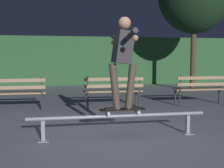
{
  "coord_description": "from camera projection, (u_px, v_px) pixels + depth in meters",
  "views": [
    {
      "loc": [
        -1.04,
        -4.59,
        1.36
      ],
      "look_at": [
        0.03,
        1.07,
        0.85
      ],
      "focal_mm": 47.27,
      "sensor_mm": 36.0,
      "label": 1
    }
  ],
  "objects": [
    {
      "name": "ground_plane",
      "position": [
        122.0,
        142.0,
        4.8
      ],
      "size": [
        90.0,
        90.0,
        0.0
      ],
      "primitive_type": "plane",
      "color": "slate"
    },
    {
      "name": "hedge_backdrop",
      "position": [
        76.0,
        61.0,
        15.17
      ],
      "size": [
        24.0,
        1.2,
        2.42
      ],
      "primitive_type": "cube",
      "color": "#2D5B33",
      "rests_on": "ground"
    },
    {
      "name": "grind_rail",
      "position": [
        119.0,
        119.0,
        5.04
      ],
      "size": [
        3.09,
        0.18,
        0.4
      ],
      "color": "gray",
      "rests_on": "ground"
    },
    {
      "name": "skateboard",
      "position": [
        123.0,
        110.0,
        5.04
      ],
      "size": [
        0.79,
        0.24,
        0.09
      ],
      "color": "black",
      "rests_on": "grind_rail"
    },
    {
      "name": "skateboarder",
      "position": [
        123.0,
        55.0,
        4.95
      ],
      "size": [
        0.62,
        1.41,
        1.56
      ],
      "color": "black",
      "rests_on": "skateboard"
    },
    {
      "name": "park_bench_leftmost",
      "position": [
        14.0,
        90.0,
        7.49
      ],
      "size": [
        1.6,
        0.42,
        0.88
      ],
      "color": "#282623",
      "rests_on": "ground"
    },
    {
      "name": "park_bench_left_center",
      "position": [
        113.0,
        88.0,
        7.97
      ],
      "size": [
        1.6,
        0.42,
        0.88
      ],
      "color": "#282623",
      "rests_on": "ground"
    },
    {
      "name": "park_bench_right_center",
      "position": [
        202.0,
        87.0,
        8.45
      ],
      "size": [
        1.6,
        0.42,
        0.88
      ],
      "color": "#282623",
      "rests_on": "ground"
    }
  ]
}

